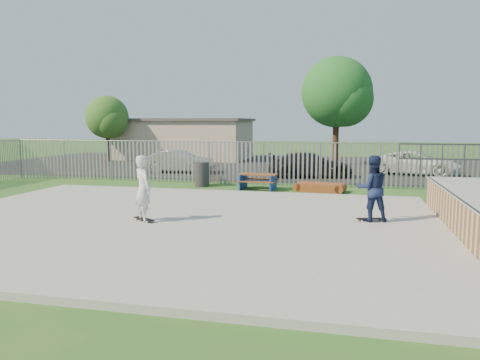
% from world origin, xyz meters
% --- Properties ---
extents(ground, '(120.00, 120.00, 0.00)m').
position_xyz_m(ground, '(0.00, 0.00, 0.00)').
color(ground, '#266020').
rests_on(ground, ground).
extents(concrete_slab, '(15.00, 12.00, 0.15)m').
position_xyz_m(concrete_slab, '(0.00, 0.00, 0.07)').
color(concrete_slab, gray).
rests_on(concrete_slab, ground).
extents(fence, '(26.04, 16.02, 2.00)m').
position_xyz_m(fence, '(1.00, 4.59, 1.00)').
color(fence, gray).
rests_on(fence, ground).
extents(picnic_table, '(1.69, 1.41, 0.69)m').
position_xyz_m(picnic_table, '(1.05, 7.55, 0.35)').
color(picnic_table, brown).
rests_on(picnic_table, ground).
extents(funbox, '(1.91, 1.19, 0.36)m').
position_xyz_m(funbox, '(3.71, 7.52, 0.18)').
color(funbox, brown).
rests_on(funbox, ground).
extents(trash_bin_red, '(0.55, 0.55, 0.92)m').
position_xyz_m(trash_bin_red, '(-1.71, 8.32, 0.46)').
color(trash_bin_red, maroon).
rests_on(trash_bin_red, ground).
extents(trash_bin_grey, '(0.67, 0.67, 1.11)m').
position_xyz_m(trash_bin_grey, '(-1.64, 7.91, 0.56)').
color(trash_bin_grey, '#2A2A2D').
rests_on(trash_bin_grey, ground).
extents(parking_lot, '(40.00, 18.00, 0.02)m').
position_xyz_m(parking_lot, '(0.00, 19.00, 0.01)').
color(parking_lot, black).
rests_on(parking_lot, ground).
extents(car_silver, '(4.02, 1.61, 1.30)m').
position_xyz_m(car_silver, '(-4.64, 13.03, 0.67)').
color(car_silver, '#B3B2B8').
rests_on(car_silver, parking_lot).
extents(car_dark, '(4.79, 2.81, 1.30)m').
position_xyz_m(car_dark, '(2.88, 12.58, 0.67)').
color(car_dark, black).
rests_on(car_dark, parking_lot).
extents(car_white, '(5.08, 3.33, 1.30)m').
position_xyz_m(car_white, '(8.53, 15.02, 0.67)').
color(car_white, white).
rests_on(car_white, parking_lot).
extents(building, '(10.40, 6.40, 3.20)m').
position_xyz_m(building, '(-8.00, 23.00, 1.61)').
color(building, '#C2AD95').
rests_on(building, ground).
extents(tree_left, '(3.14, 3.14, 4.85)m').
position_xyz_m(tree_left, '(-12.58, 19.23, 3.26)').
color(tree_left, '#3C2518').
rests_on(tree_left, ground).
extents(tree_mid, '(4.71, 4.71, 7.26)m').
position_xyz_m(tree_mid, '(3.96, 20.01, 4.89)').
color(tree_mid, '#402A19').
rests_on(tree_mid, ground).
extents(skateboard_a, '(0.82, 0.38, 0.08)m').
position_xyz_m(skateboard_a, '(5.54, 1.15, 0.19)').
color(skateboard_a, black).
rests_on(skateboard_a, concrete_slab).
extents(skateboard_b, '(0.79, 0.59, 0.08)m').
position_xyz_m(skateboard_b, '(-0.70, -0.33, 0.19)').
color(skateboard_b, black).
rests_on(skateboard_b, concrete_slab).
extents(skater_navy, '(1.04, 0.90, 1.86)m').
position_xyz_m(skater_navy, '(5.54, 1.15, 1.08)').
color(skater_navy, '#151F43').
rests_on(skater_navy, concrete_slab).
extents(skater_white, '(0.80, 0.78, 1.86)m').
position_xyz_m(skater_white, '(-0.70, -0.33, 1.08)').
color(skater_white, silver).
rests_on(skater_white, concrete_slab).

